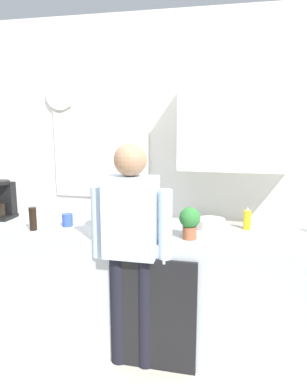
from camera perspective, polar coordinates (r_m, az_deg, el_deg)
ground_plane at (r=2.97m, az=-3.27°, el=-24.89°), size 8.00×8.00×0.00m
kitchen_counter at (r=2.99m, az=-1.70°, el=-14.46°), size 2.99×0.64×0.92m
dishwasher_panel at (r=2.69m, az=0.45°, el=-18.67°), size 0.56×0.02×0.83m
back_wall_assembly at (r=3.10m, az=1.48°, el=3.82°), size 4.59×0.42×2.60m
coffee_maker at (r=3.43m, az=-22.37°, el=-1.33°), size 0.20×0.20×0.33m
bottle_amber_beer at (r=2.75m, az=-2.31°, el=-4.02°), size 0.06×0.06×0.23m
bottle_dark_sauce at (r=2.96m, az=-18.21°, el=-3.96°), size 0.06×0.06×0.18m
cup_blue_mug at (r=3.01m, az=-13.21°, el=-4.25°), size 0.08×0.08×0.10m
mixing_bowl at (r=2.89m, az=8.90°, el=-4.92°), size 0.22×0.22×0.08m
potted_plant at (r=2.61m, az=5.64°, el=-4.47°), size 0.15×0.15×0.23m
dish_soap at (r=2.93m, az=14.35°, el=-4.16°), size 0.06×0.06×0.18m
storage_canister at (r=3.12m, az=-6.61°, el=-2.87°), size 0.14×0.14×0.17m
person_at_sink at (r=2.54m, az=-3.50°, el=-7.23°), size 0.57×0.22×1.60m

